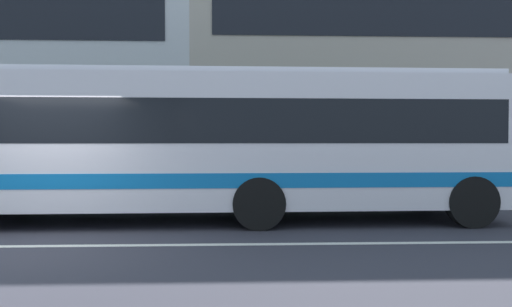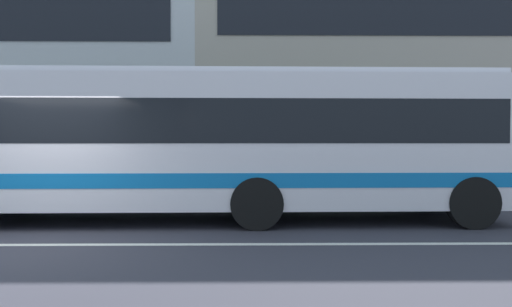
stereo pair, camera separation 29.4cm
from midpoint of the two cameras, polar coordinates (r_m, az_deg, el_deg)
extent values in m
plane|color=#34333D|center=(8.76, -24.59, -9.72)|extent=(160.00, 160.00, 0.00)
cube|color=silver|center=(8.76, -24.59, -9.69)|extent=(60.00, 0.16, 0.01)
cube|color=#184815|center=(14.95, -19.51, -3.51)|extent=(21.68, 1.10, 0.79)
cube|color=#BAAD9D|center=(23.75, 19.79, 11.01)|extent=(19.93, 9.32, 11.26)
cube|color=black|center=(19.71, 24.77, 15.63)|extent=(18.34, 0.04, 2.25)
cube|color=silver|center=(10.32, -3.35, 1.38)|extent=(11.76, 2.78, 2.62)
cube|color=black|center=(10.32, -3.35, 3.57)|extent=(11.06, 2.78, 0.84)
cube|color=#106CB6|center=(10.34, -3.34, -2.61)|extent=(11.53, 2.80, 0.28)
cube|color=white|center=(10.40, -3.36, 8.96)|extent=(11.29, 2.36, 0.12)
cylinder|color=black|center=(12.65, -25.83, -4.00)|extent=(1.00, 0.30, 1.00)
cylinder|color=black|center=(9.22, 1.02, -5.87)|extent=(1.00, 0.30, 1.00)
cylinder|color=black|center=(11.56, 0.44, -4.36)|extent=(1.00, 0.30, 1.00)
cylinder|color=black|center=(10.28, 24.78, -5.24)|extent=(1.00, 0.30, 1.00)
cylinder|color=black|center=(12.43, 19.89, -4.04)|extent=(1.00, 0.30, 1.00)
camera|label=1|loc=(0.15, -89.21, 0.02)|focal=34.19mm
camera|label=2|loc=(0.15, 90.79, -0.02)|focal=34.19mm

